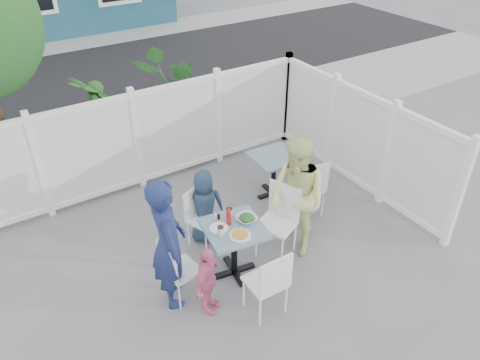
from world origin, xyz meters
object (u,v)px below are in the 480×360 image
spare_table (274,165)px  chair_back (200,213)px  chair_right (280,215)px  woman (297,198)px  main_table (234,238)px  chair_near (270,280)px  boy (205,206)px  man (168,243)px  toddler (207,281)px  chair_left (176,267)px

spare_table → chair_back: size_ratio=0.85×
chair_right → woman: size_ratio=0.60×
main_table → chair_near: 0.77m
chair_back → boy: size_ratio=0.77×
spare_table → man: man is taller
spare_table → woman: (-0.51, -1.16, 0.28)m
chair_back → toddler: size_ratio=0.91×
chair_near → man: man is taller
spare_table → chair_right: 1.29m
main_table → chair_near: chair_near is taller
spare_table → man: bearing=-154.5°
chair_near → man: (-0.80, 0.83, 0.30)m
boy → man: bearing=60.5°
main_table → chair_right: (0.74, 0.06, 0.00)m
man → boy: 1.16m
chair_right → chair_near: chair_right is taller
chair_left → chair_near: (0.76, -0.78, 0.04)m
spare_table → chair_right: (-0.70, -1.08, 0.03)m
chair_back → woman: size_ratio=0.51×
toddler → boy: bearing=23.5°
chair_left → boy: size_ratio=0.78×
spare_table → chair_left: chair_left is taller
woman → main_table: bearing=-95.6°
chair_right → main_table: bearing=69.7°
chair_left → chair_near: 1.09m
boy → chair_left: bearing=63.8°
spare_table → chair_near: chair_near is taller
boy → toddler: bearing=82.1°
spare_table → toddler: size_ratio=0.77×
chair_left → woman: bearing=82.2°
spare_table → chair_near: bearing=-127.4°
man → woman: bearing=-76.9°
chair_left → chair_right: bearing=85.2°
chair_left → chair_back: size_ratio=1.01×
main_table → chair_right: 0.74m
chair_right → chair_near: bearing=112.8°
woman → boy: size_ratio=1.52×
main_table → chair_near: (-0.02, -0.77, -0.04)m
chair_near → chair_back: bearing=91.6°
chair_back → chair_near: size_ratio=0.91×
chair_back → toddler: bearing=44.9°
main_table → chair_back: size_ratio=0.96×
chair_near → boy: size_ratio=0.85×
chair_near → main_table: bearing=88.8°
chair_right → man: man is taller
main_table → chair_back: 0.77m
chair_left → woman: woman is taller
main_table → chair_right: size_ratio=0.81×
main_table → boy: 0.79m
spare_table → toddler: 2.50m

